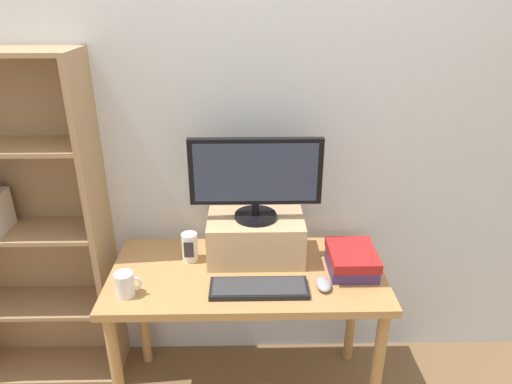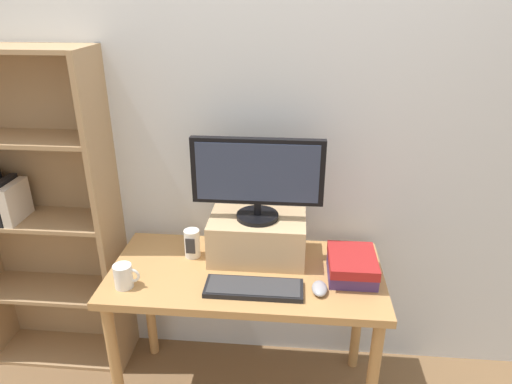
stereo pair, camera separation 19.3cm
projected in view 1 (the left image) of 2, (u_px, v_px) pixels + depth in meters
back_wall at (246, 127)px, 2.16m from camera, size 7.00×0.08×2.60m
desk at (247, 289)px, 2.08m from camera, size 1.22×0.59×0.74m
bookshelf_unit at (19, 226)px, 2.18m from camera, size 0.76×0.28×1.68m
riser_box at (256, 237)px, 2.11m from camera, size 0.44×0.27×0.20m
computer_monitor at (256, 176)px, 1.98m from camera, size 0.58×0.19×0.38m
keyboard at (259, 288)px, 1.90m from camera, size 0.41×0.14×0.02m
computer_mouse at (324, 284)px, 1.92m from camera, size 0.06×0.10×0.04m
book_stack at (352, 260)px, 2.01m from camera, size 0.20×0.25×0.11m
coffee_mug at (125, 284)px, 1.86m from camera, size 0.11×0.08×0.10m
desk_speaker at (190, 247)px, 2.10m from camera, size 0.07×0.08×0.14m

